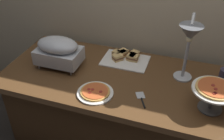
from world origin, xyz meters
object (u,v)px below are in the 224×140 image
heat_lamp (189,39)px  serving_spatula (142,99)px  chafing_dish (58,50)px  sandwich_platter (126,57)px  sauce_cup_near (50,47)px  pizza_plate_center (214,91)px  pizza_plate_front (95,92)px

heat_lamp → serving_spatula: 0.51m
chafing_dish → sandwich_platter: 0.56m
chafing_dish → heat_lamp: 1.01m
sauce_cup_near → serving_spatula: size_ratio=0.41×
heat_lamp → sandwich_platter: heat_lamp is taller
chafing_dish → pizza_plate_center: (1.18, -0.14, 0.00)m
sauce_cup_near → sandwich_platter: bearing=3.1°
pizza_plate_center → serving_spatula: bearing=-172.9°
chafing_dish → serving_spatula: bearing=-14.9°
sandwich_platter → serving_spatula: sandwich_platter is taller
chafing_dish → heat_lamp: (0.97, 0.00, 0.27)m
sandwich_platter → serving_spatula: 0.52m
sauce_cup_near → pizza_plate_front: bearing=-36.7°
heat_lamp → sauce_cup_near: (-1.19, 0.22, -0.40)m
heat_lamp → pizza_plate_front: (-0.56, -0.25, -0.40)m
chafing_dish → sauce_cup_near: bearing=134.7°
heat_lamp → chafing_dish: bearing=-179.7°
pizza_plate_front → sauce_cup_near: same height
pizza_plate_center → sandwich_platter: size_ratio=0.75×
chafing_dish → pizza_plate_front: chafing_dish is taller
heat_lamp → sandwich_platter: size_ratio=1.38×
sauce_cup_near → pizza_plate_center: bearing=-14.5°
sauce_cup_near → serving_spatula: bearing=-23.7°
heat_lamp → pizza_plate_center: 0.37m
chafing_dish → pizza_plate_center: size_ratio=1.23×
pizza_plate_center → sandwich_platter: bearing=150.2°
chafing_dish → serving_spatula: chafing_dish is taller
pizza_plate_center → chafing_dish: bearing=173.3°
sauce_cup_near → chafing_dish: bearing=-45.3°
pizza_plate_front → sandwich_platter: 0.51m
heat_lamp → pizza_plate_front: size_ratio=2.03×
chafing_dish → sandwich_platter: chafing_dish is taller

